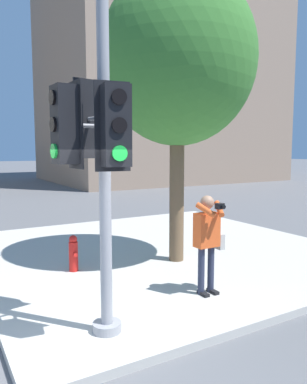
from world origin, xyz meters
name	(u,v)px	position (x,y,z in m)	size (l,w,h in m)	color
ground_plane	(58,369)	(0.00, 0.00, 0.00)	(160.00, 160.00, 0.00)	#5B5B5E
sidewalk_corner	(160,251)	(3.50, 3.50, 0.06)	(8.00, 8.00, 0.13)	#BCB7AD
traffic_signal_pole	(94,140)	(0.60, 0.31, 2.61)	(0.85, 1.32, 4.69)	#939399
person_photographer	(208,235)	(2.70, 0.69, 1.10)	(0.58, 0.54, 1.63)	black
street_tree	(178,60)	(3.30, 2.50, 4.30)	(3.18, 3.18, 5.95)	brown
fire_hydrant	(73,253)	(1.16, 2.91, 0.48)	(0.18, 0.24, 0.71)	red
building_right	(159,53)	(15.27, 22.99, 10.30)	(17.56, 13.07, 20.57)	gray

